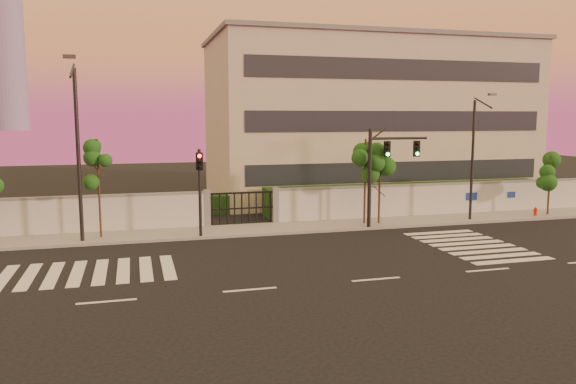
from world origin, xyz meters
name	(u,v)px	position (x,y,z in m)	size (l,w,h in m)	color
ground	(376,279)	(0.00, 0.00, 0.00)	(120.00, 120.00, 0.00)	black
sidewalk	(299,227)	(0.00, 10.50, 0.07)	(60.00, 3.00, 0.15)	gray
perimeter_wall	(294,206)	(0.10, 12.00, 1.07)	(60.00, 0.36, 2.20)	#B8BBBF
hedge_row	(298,203)	(1.17, 14.74, 0.82)	(41.00, 4.25, 1.80)	#173811
institutional_building	(367,119)	(9.00, 21.99, 6.16)	(24.40, 12.40, 12.25)	#BCB29F
road_markings	(308,259)	(-1.58, 3.76, 0.01)	(57.00, 7.62, 0.02)	silver
street_tree_c	(98,166)	(-10.66, 10.36, 3.81)	(1.38, 1.10, 5.18)	#382314
street_tree_d	(366,162)	(3.91, 10.29, 3.71)	(1.49, 1.19, 5.04)	#382314
street_tree_e	(380,167)	(4.72, 10.06, 3.41)	(1.47, 1.17, 4.63)	#382314
street_tree_f	(550,172)	(16.32, 9.95, 2.85)	(1.49, 1.19, 3.87)	#382314
traffic_signal_main	(382,166)	(4.41, 9.18, 3.57)	(3.57, 0.36, 5.64)	black
traffic_signal_secondary	(200,182)	(-5.70, 9.24, 2.95)	(0.36, 0.35, 4.65)	black
streetlight_west	(77,146)	(-11.53, 9.50, 4.88)	(0.54, 2.17, 9.03)	black
streetlight_east	(474,154)	(10.57, 9.61, 4.11)	(0.45, 1.83, 7.60)	black
fire_hydrant	(535,213)	(15.23, 9.75, 0.34)	(0.27, 0.25, 0.68)	red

